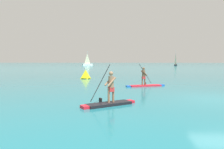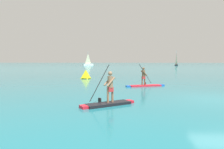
{
  "view_description": "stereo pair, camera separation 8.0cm",
  "coord_description": "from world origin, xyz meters",
  "px_view_note": "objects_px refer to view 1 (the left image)",
  "views": [
    {
      "loc": [
        -5.1,
        -12.06,
        2.16
      ],
      "look_at": [
        -6.43,
        7.92,
        0.84
      ],
      "focal_mm": 33.48,
      "sensor_mm": 36.0,
      "label": 1
    },
    {
      "loc": [
        -5.02,
        -12.06,
        2.16
      ],
      "look_at": [
        -6.43,
        7.92,
        0.84
      ],
      "focal_mm": 33.48,
      "sensor_mm": 36.0,
      "label": 2
    }
  ],
  "objects_px": {
    "paddleboarder_mid_center": "(145,82)",
    "race_marker_buoy": "(86,75)",
    "sailboat_right_horizon": "(176,63)",
    "paddleboarder_near_left": "(109,99)",
    "sailboat_left_horizon": "(87,64)"
  },
  "relations": [
    {
      "from": "race_marker_buoy",
      "to": "sailboat_right_horizon",
      "type": "distance_m",
      "value": 74.17
    },
    {
      "from": "race_marker_buoy",
      "to": "sailboat_left_horizon",
      "type": "xyz_separation_m",
      "value": [
        -12.72,
        69.49,
        0.39
      ]
    },
    {
      "from": "paddleboarder_near_left",
      "to": "sailboat_right_horizon",
      "type": "relative_size",
      "value": 0.37
    },
    {
      "from": "race_marker_buoy",
      "to": "paddleboarder_near_left",
      "type": "bearing_deg",
      "value": -74.81
    },
    {
      "from": "paddleboarder_near_left",
      "to": "paddleboarder_mid_center",
      "type": "distance_m",
      "value": 8.18
    },
    {
      "from": "paddleboarder_mid_center",
      "to": "sailboat_left_horizon",
      "type": "distance_m",
      "value": 78.94
    },
    {
      "from": "race_marker_buoy",
      "to": "sailboat_right_horizon",
      "type": "xyz_separation_m",
      "value": [
        26.77,
        69.17,
        0.49
      ]
    },
    {
      "from": "sailboat_left_horizon",
      "to": "sailboat_right_horizon",
      "type": "distance_m",
      "value": 39.49
    },
    {
      "from": "paddleboarder_mid_center",
      "to": "race_marker_buoy",
      "type": "distance_m",
      "value": 9.59
    },
    {
      "from": "paddleboarder_near_left",
      "to": "sailboat_right_horizon",
      "type": "height_order",
      "value": "sailboat_right_horizon"
    },
    {
      "from": "paddleboarder_mid_center",
      "to": "sailboat_right_horizon",
      "type": "xyz_separation_m",
      "value": [
        20.29,
        76.25,
        0.65
      ]
    },
    {
      "from": "paddleboarder_mid_center",
      "to": "sailboat_left_horizon",
      "type": "height_order",
      "value": "sailboat_left_horizon"
    },
    {
      "from": "paddleboarder_near_left",
      "to": "paddleboarder_mid_center",
      "type": "bearing_deg",
      "value": -142.22
    },
    {
      "from": "race_marker_buoy",
      "to": "sailboat_left_horizon",
      "type": "bearing_deg",
      "value": 100.37
    },
    {
      "from": "paddleboarder_mid_center",
      "to": "race_marker_buoy",
      "type": "relative_size",
      "value": 2.61
    }
  ]
}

